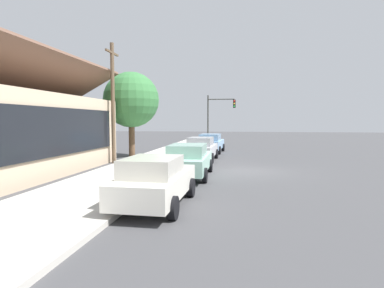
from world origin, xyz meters
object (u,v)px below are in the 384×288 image
car_silver (201,149)px  utility_pole_wooden (113,101)px  shade_tree (131,100)px  traffic_light_main (219,113)px  car_seafoam (189,160)px  car_skyblue (211,143)px  car_ivory (155,181)px  fire_hydrant_red (179,155)px

car_silver → utility_pole_wooden: (-2.16, 5.32, 3.12)m
shade_tree → traffic_light_main: 10.87m
car_silver → traffic_light_main: 10.80m
utility_pole_wooden → car_seafoam: bearing=-126.4°
traffic_light_main → utility_pole_wooden: bearing=155.8°
car_skyblue → utility_pole_wooden: (-7.58, 5.40, 3.11)m
car_silver → shade_tree: (1.21, 5.34, 3.38)m
car_ivory → fire_hydrant_red: bearing=8.7°
car_silver → car_skyblue: (5.42, -0.08, 0.00)m
fire_hydrant_red → traffic_light_main: bearing=-8.1°
utility_pole_wooden → car_silver: bearing=-67.9°
car_ivory → fire_hydrant_red: (10.38, 1.39, -0.32)m
shade_tree → fire_hydrant_red: size_ratio=8.78×
shade_tree → traffic_light_main: bearing=-31.6°
car_skyblue → shade_tree: (-4.21, 5.41, 3.38)m
car_silver → traffic_light_main: traffic_light_main is taller
car_seafoam → car_silver: size_ratio=1.11×
car_ivory → shade_tree: shade_tree is taller
shade_tree → fire_hydrant_red: (-2.41, -4.02, -3.69)m
car_ivory → car_skyblue: 17.00m
car_silver → utility_pole_wooden: size_ratio=0.58×
traffic_light_main → utility_pole_wooden: (-12.61, 5.66, 0.44)m
traffic_light_main → utility_pole_wooden: size_ratio=0.69×
fire_hydrant_red → car_silver: bearing=-47.8°
car_seafoam → shade_tree: shade_tree is taller
shade_tree → utility_pole_wooden: size_ratio=0.83×
shade_tree → utility_pole_wooden: 3.38m
car_seafoam → car_ivory: bearing=177.3°
car_skyblue → traffic_light_main: 5.71m
car_silver → fire_hydrant_red: size_ratio=6.16×
car_skyblue → fire_hydrant_red: bearing=170.9°
car_ivory → fire_hydrant_red: 10.48m
shade_tree → utility_pole_wooden: bearing=-179.7°
car_skyblue → traffic_light_main: (5.04, -0.26, 2.68)m
car_ivory → car_silver: size_ratio=0.99×
car_silver → car_seafoam: bearing=-176.6°
traffic_light_main → car_seafoam: bearing=179.5°
car_seafoam → utility_pole_wooden: utility_pole_wooden is taller
utility_pole_wooden → fire_hydrant_red: (0.96, -4.00, -3.43)m
car_skyblue → traffic_light_main: size_ratio=0.86×
car_ivory → car_seafoam: same height
fire_hydrant_red → car_skyblue: bearing=-11.9°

